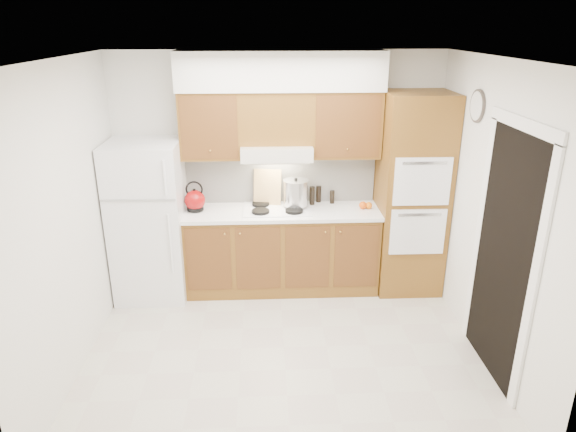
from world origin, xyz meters
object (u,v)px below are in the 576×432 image
object	(u,v)px
oven_cabinet	(411,195)
stock_pot	(296,193)
fridge	(149,221)
kettle	(195,200)

from	to	relation	value
oven_cabinet	stock_pot	distance (m)	1.26
fridge	stock_pot	xyz separation A→B (m)	(1.59, 0.12, 0.25)
oven_cabinet	kettle	world-z (taller)	oven_cabinet
stock_pot	kettle	bearing A→B (deg)	-177.36
kettle	stock_pot	world-z (taller)	stock_pot
fridge	kettle	bearing A→B (deg)	8.17
fridge	kettle	distance (m)	0.54
stock_pot	fridge	bearing A→B (deg)	-175.63
oven_cabinet	kettle	size ratio (longest dim) A/B	9.85
fridge	kettle	world-z (taller)	fridge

